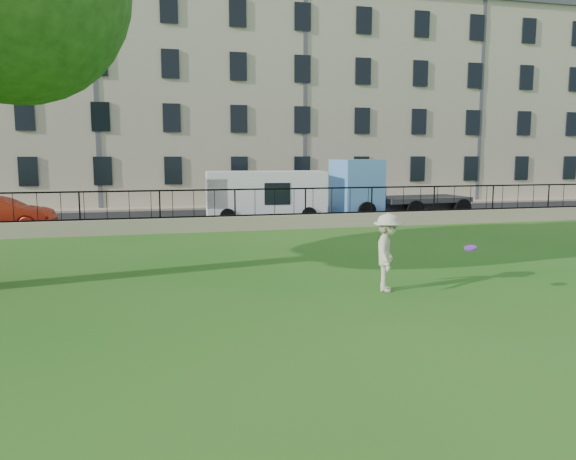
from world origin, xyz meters
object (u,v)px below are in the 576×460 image
object	(u,v)px
man	(388,252)
blue_truck	(400,188)
frisbee	(470,248)
red_sedan	(0,214)
white_van	(266,196)

from	to	relation	value
man	blue_truck	distance (m)	16.10
frisbee	red_sedan	world-z (taller)	red_sedan
white_van	frisbee	bearing A→B (deg)	-81.25
white_van	blue_truck	distance (m)	6.95
frisbee	white_van	distance (m)	15.46
frisbee	white_van	world-z (taller)	white_van
red_sedan	blue_truck	size ratio (longest dim) A/B	0.61
frisbee	man	bearing A→B (deg)	146.24
man	frisbee	distance (m)	1.80
red_sedan	blue_truck	bearing A→B (deg)	-81.11
man	frisbee	bearing A→B (deg)	-96.60
red_sedan	white_van	size ratio (longest dim) A/B	0.76
frisbee	blue_truck	world-z (taller)	blue_truck
man	blue_truck	xyz separation A→B (m)	(7.16, 14.41, 0.54)
man	blue_truck	size ratio (longest dim) A/B	0.26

